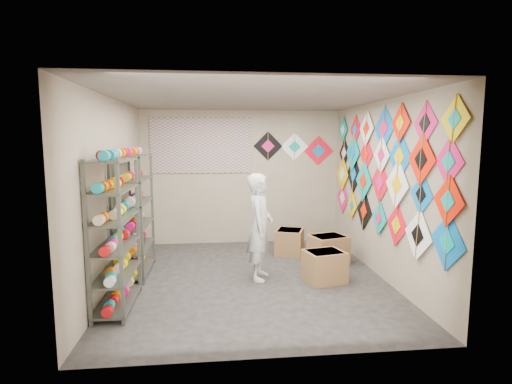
{
  "coord_description": "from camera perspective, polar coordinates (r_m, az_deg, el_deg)",
  "views": [
    {
      "loc": [
        -0.55,
        -5.85,
        2.1
      ],
      "look_at": [
        0.1,
        0.3,
        1.3
      ],
      "focal_mm": 28.0,
      "sensor_mm": 36.0,
      "label": 1
    }
  ],
  "objects": [
    {
      "name": "kite_wall_display",
      "position": [
        6.41,
        17.26,
        2.67
      ],
      "size": [
        0.05,
        4.26,
        2.05
      ],
      "color": "blue",
      "rests_on": "room_walls"
    },
    {
      "name": "back_wall_kites",
      "position": [
        8.25,
        5.49,
        6.28
      ],
      "size": [
        1.66,
        0.02,
        0.7
      ],
      "color": "black",
      "rests_on": "room_walls"
    },
    {
      "name": "carton_a",
      "position": [
        6.14,
        9.74,
        -10.43
      ],
      "size": [
        0.65,
        0.58,
        0.46
      ],
      "primitive_type": "cube",
      "rotation": [
        0.0,
        0.0,
        0.23
      ],
      "color": "brown",
      "rests_on": "ground"
    },
    {
      "name": "shopkeeper",
      "position": [
        6.04,
        0.57,
        -4.99
      ],
      "size": [
        0.77,
        0.67,
        1.61
      ],
      "primitive_type": "imported",
      "rotation": [
        0.0,
        0.0,
        1.32
      ],
      "color": "silver",
      "rests_on": "ground"
    },
    {
      "name": "shelf_rack_front",
      "position": [
        5.27,
        -19.46,
        -5.65
      ],
      "size": [
        0.4,
        1.1,
        1.9
      ],
      "primitive_type": "cube",
      "color": "#4C5147",
      "rests_on": "ground"
    },
    {
      "name": "string_spools",
      "position": [
        5.88,
        -18.04,
        -3.34
      ],
      "size": [
        0.12,
        2.36,
        0.12
      ],
      "color": "#FF117C",
      "rests_on": "ground"
    },
    {
      "name": "shelf_rack_back",
      "position": [
        6.52,
        -16.84,
        -3.11
      ],
      "size": [
        0.4,
        1.1,
        1.9
      ],
      "primitive_type": "cube",
      "color": "#4C5147",
      "rests_on": "ground"
    },
    {
      "name": "poster",
      "position": [
        8.08,
        -7.86,
        6.59
      ],
      "size": [
        2.0,
        0.01,
        1.1
      ],
      "primitive_type": "cube",
      "color": "#574FAC",
      "rests_on": "room_walls"
    },
    {
      "name": "carton_b",
      "position": [
        7.02,
        10.27,
        -8.1
      ],
      "size": [
        0.71,
        0.64,
        0.49
      ],
      "primitive_type": "cube",
      "rotation": [
        0.0,
        0.0,
        0.3
      ],
      "color": "brown",
      "rests_on": "ground"
    },
    {
      "name": "ground",
      "position": [
        6.24,
        -0.64,
        -12.3
      ],
      "size": [
        4.5,
        4.5,
        0.0
      ],
      "primitive_type": "plane",
      "color": "black"
    },
    {
      "name": "room_walls",
      "position": [
        5.89,
        -0.66,
        2.94
      ],
      "size": [
        4.5,
        4.5,
        4.5
      ],
      "color": "tan",
      "rests_on": "ground"
    },
    {
      "name": "carton_c",
      "position": [
        7.49,
        4.8,
        -7.1
      ],
      "size": [
        0.63,
        0.66,
        0.46
      ],
      "primitive_type": "cube",
      "rotation": [
        0.0,
        0.0,
        -0.34
      ],
      "color": "brown",
      "rests_on": "ground"
    }
  ]
}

